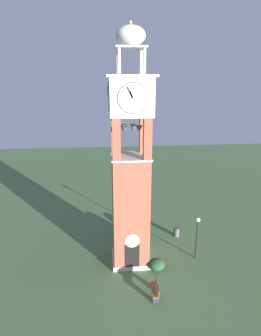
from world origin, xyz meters
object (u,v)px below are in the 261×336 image
at_px(park_bench, 155,289).
at_px(clock_tower, 130,174).
at_px(lamp_post, 197,230).
at_px(trash_bin, 176,232).

bearing_deg(park_bench, clock_tower, 106.99).
height_order(clock_tower, lamp_post, clock_tower).
relative_size(park_bench, trash_bin, 2.01).
relative_size(clock_tower, trash_bin, 22.02).
distance_m(clock_tower, park_bench, 8.15).
xyz_separation_m(park_bench, trash_bin, (3.32, 7.55, -0.08)).
bearing_deg(park_bench, trash_bin, 66.30).
height_order(clock_tower, trash_bin, clock_tower).
xyz_separation_m(clock_tower, trash_bin, (4.60, 3.36, -6.96)).
xyz_separation_m(clock_tower, park_bench, (1.28, -4.19, -6.87)).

